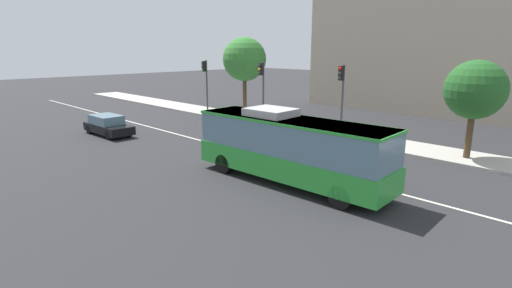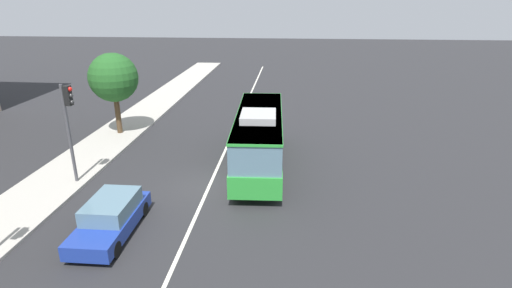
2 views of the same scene
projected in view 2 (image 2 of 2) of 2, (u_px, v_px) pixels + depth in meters
ground_plane at (209, 187)px, 20.20m from camera, size 160.00×160.00×0.00m
sidewalk_kerb at (58, 180)px, 20.85m from camera, size 80.00×3.42×0.14m
lane_centre_line at (209, 187)px, 20.20m from camera, size 76.00×0.16×0.01m
transit_bus at (259, 136)px, 22.16m from camera, size 10.09×2.90×3.46m
sedan_blue at (111, 217)px, 16.03m from camera, size 4.51×1.84×1.46m
traffic_light_mid_block at (69, 117)px, 19.37m from camera, size 0.32×0.62×5.20m
street_tree_kerbside_left at (113, 78)px, 26.64m from camera, size 3.27×3.27×5.67m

